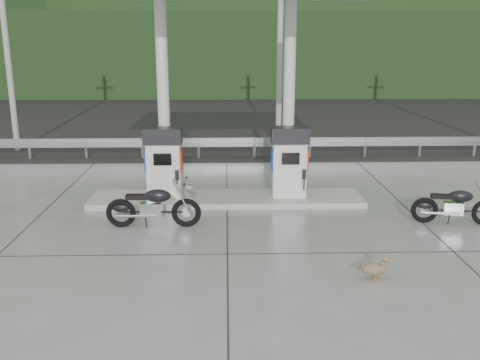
{
  "coord_description": "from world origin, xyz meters",
  "views": [
    {
      "loc": [
        -0.01,
        -10.79,
        4.11
      ],
      "look_at": [
        0.3,
        1.0,
        1.0
      ],
      "focal_mm": 40.0,
      "sensor_mm": 36.0,
      "label": 1
    }
  ],
  "objects_px": {
    "duck": "(374,270)",
    "motorcycle_right": "(455,206)",
    "motorcycle_left": "(153,207)",
    "gas_pump_left": "(164,163)",
    "gas_pump_right": "(289,162)"
  },
  "relations": [
    {
      "from": "gas_pump_right",
      "to": "motorcycle_right",
      "type": "relative_size",
      "value": 1.0
    },
    {
      "from": "gas_pump_left",
      "to": "duck",
      "type": "xyz_separation_m",
      "value": [
        4.16,
        -4.71,
        -0.87
      ]
    },
    {
      "from": "motorcycle_right",
      "to": "motorcycle_left",
      "type": "bearing_deg",
      "value": -170.17
    },
    {
      "from": "duck",
      "to": "gas_pump_left",
      "type": "bearing_deg",
      "value": 133.12
    },
    {
      "from": "motorcycle_left",
      "to": "duck",
      "type": "bearing_deg",
      "value": -33.63
    },
    {
      "from": "gas_pump_left",
      "to": "gas_pump_right",
      "type": "relative_size",
      "value": 1.0
    },
    {
      "from": "motorcycle_left",
      "to": "motorcycle_right",
      "type": "height_order",
      "value": "motorcycle_left"
    },
    {
      "from": "gas_pump_right",
      "to": "motorcycle_left",
      "type": "height_order",
      "value": "gas_pump_right"
    },
    {
      "from": "gas_pump_right",
      "to": "duck",
      "type": "height_order",
      "value": "gas_pump_right"
    },
    {
      "from": "motorcycle_right",
      "to": "duck",
      "type": "relative_size",
      "value": 3.53
    },
    {
      "from": "gas_pump_right",
      "to": "motorcycle_right",
      "type": "distance_m",
      "value": 4.08
    },
    {
      "from": "duck",
      "to": "motorcycle_right",
      "type": "bearing_deg",
      "value": 49.19
    },
    {
      "from": "duck",
      "to": "gas_pump_right",
      "type": "bearing_deg",
      "value": 103.18
    },
    {
      "from": "gas_pump_right",
      "to": "duck",
      "type": "xyz_separation_m",
      "value": [
        0.96,
        -4.71,
        -0.87
      ]
    },
    {
      "from": "motorcycle_left",
      "to": "motorcycle_right",
      "type": "bearing_deg",
      "value": 0.68
    }
  ]
}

